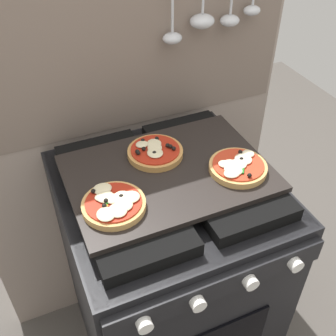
# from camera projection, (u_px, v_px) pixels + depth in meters

# --- Properties ---
(kitchen_backsplash) EXTENTS (1.10, 0.09, 1.55)m
(kitchen_backsplash) POSITION_uv_depth(u_px,v_px,m) (131.00, 142.00, 1.42)
(kitchen_backsplash) COLOR gray
(kitchen_backsplash) RESTS_ON ground_plane
(stove) EXTENTS (0.60, 0.64, 0.90)m
(stove) POSITION_uv_depth(u_px,v_px,m) (168.00, 275.00, 1.40)
(stove) COLOR black
(stove) RESTS_ON ground_plane
(baking_tray) EXTENTS (0.54, 0.38, 0.02)m
(baking_tray) POSITION_uv_depth(u_px,v_px,m) (168.00, 173.00, 1.11)
(baking_tray) COLOR black
(baking_tray) RESTS_ON stove
(pizza_left) EXTENTS (0.16, 0.16, 0.03)m
(pizza_left) POSITION_uv_depth(u_px,v_px,m) (114.00, 204.00, 0.99)
(pizza_left) COLOR tan
(pizza_left) RESTS_ON baking_tray
(pizza_right) EXTENTS (0.16, 0.16, 0.03)m
(pizza_right) POSITION_uv_depth(u_px,v_px,m) (238.00, 167.00, 1.10)
(pizza_right) COLOR tan
(pizza_right) RESTS_ON baking_tray
(pizza_center) EXTENTS (0.16, 0.16, 0.03)m
(pizza_center) POSITION_uv_depth(u_px,v_px,m) (155.00, 151.00, 1.15)
(pizza_center) COLOR #C18947
(pizza_center) RESTS_ON baking_tray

